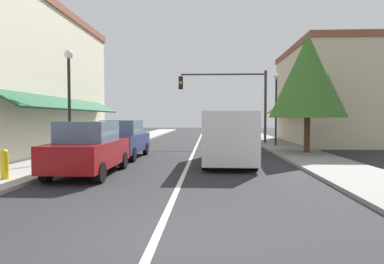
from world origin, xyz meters
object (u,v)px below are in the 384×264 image
Objects in this scene: parked_car_second_left at (123,139)px; traffic_signal_mast_arm at (233,93)px; street_lamp_left_near at (69,87)px; fire_hydrant at (5,164)px; street_lamp_right_mid at (276,98)px; van_in_lane at (228,136)px; tree_right_near at (308,76)px; parked_car_nearest_left at (89,148)px.

traffic_signal_mast_arm is at bearing 56.08° from parked_car_second_left.
street_lamp_left_near reaches higher than fire_hydrant.
street_lamp_right_mid reaches higher than parked_car_second_left.
van_in_lane is 5.98× the size of fire_hydrant.
tree_right_near is at bearing 20.56° from street_lamp_left_near.
van_in_lane is at bearing -138.96° from tree_right_near.
fire_hydrant is (-10.90, -8.03, -3.46)m from tree_right_near.
street_lamp_left_near is 0.75× the size of tree_right_near.
street_lamp_left_near is 5.33× the size of fire_hydrant.
traffic_signal_mast_arm is 3.37m from street_lamp_right_mid.
traffic_signal_mast_arm is 7.16m from tree_right_near.
street_lamp_right_mid is at bearing 99.95° from tree_right_near.
street_lamp_right_mid reaches higher than van_in_lane.
traffic_signal_mast_arm is at bearing 117.86° from tree_right_near.
street_lamp_right_mid is (8.22, 10.79, 2.29)m from parked_car_nearest_left.
parked_car_second_left is 10.59m from street_lamp_right_mid.
street_lamp_left_near is 4.79m from fire_hydrant.
tree_right_near is 13.98m from fire_hydrant.
fire_hydrant is at bearing -143.46° from parked_car_nearest_left.
traffic_signal_mast_arm reaches higher than van_in_lane.
parked_car_nearest_left is 0.79× the size of van_in_lane.
street_lamp_left_near is at bearing -140.40° from street_lamp_right_mid.
traffic_signal_mast_arm reaches higher than parked_car_second_left.
parked_car_second_left is 4.74× the size of fire_hydrant.
van_in_lane is at bearing 33.07° from fire_hydrant.
traffic_signal_mast_arm is at bearing 54.55° from street_lamp_left_near.
street_lamp_left_near is (-1.73, 2.55, 2.26)m from parked_car_nearest_left.
street_lamp_right_mid is at bearing -38.86° from traffic_signal_mast_arm.
tree_right_near reaches higher than street_lamp_right_mid.
traffic_signal_mast_arm is 1.01× the size of tree_right_near.
van_in_lane is 10.37m from traffic_signal_mast_arm.
traffic_signal_mast_arm reaches higher than fire_hydrant.
van_in_lane is at bearing -19.58° from parked_car_second_left.
parked_car_nearest_left is at bearing -143.78° from tree_right_near.
van_in_lane is (4.71, 2.86, 0.27)m from parked_car_nearest_left.
traffic_signal_mast_arm is (5.62, 12.88, 2.76)m from parked_car_nearest_left.
traffic_signal_mast_arm reaches higher than parked_car_nearest_left.
van_in_lane is 1.11× the size of street_lamp_right_mid.
tree_right_near reaches higher than van_in_lane.
street_lamp_right_mid is at bearing 37.28° from parked_car_second_left.
traffic_signal_mast_arm is 1.34× the size of street_lamp_left_near.
fire_hydrant is (-0.21, -4.02, -2.59)m from street_lamp_left_near.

